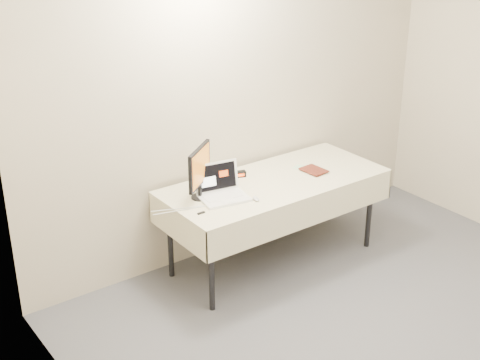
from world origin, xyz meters
TOP-DOWN VIEW (x-y plane):
  - back_wall at (0.00, 2.50)m, footprint 4.00×0.10m
  - table at (0.00, 2.05)m, footprint 1.86×0.81m
  - laptop at (-0.52, 2.05)m, footprint 0.40×0.35m
  - monitor at (-0.66, 2.12)m, footprint 0.33×0.26m
  - book at (0.30, 1.99)m, footprint 0.16×0.03m
  - alarm_clock at (-0.19, 2.28)m, footprint 0.12×0.08m
  - clicker at (-0.35, 1.84)m, footprint 0.06×0.09m
  - paper_form at (0.37, 2.06)m, footprint 0.19×0.28m
  - usb_dongle at (-0.81, 1.89)m, footprint 0.06×0.02m

SIDE VIEW (x-z plane):
  - table at x=0.00m, z-range 0.31..1.05m
  - paper_form at x=0.37m, z-range 0.74..0.74m
  - usb_dongle at x=-0.81m, z-range 0.74..0.75m
  - clicker at x=-0.35m, z-range 0.74..0.76m
  - alarm_clock at x=-0.19m, z-range 0.74..0.79m
  - laptop at x=-0.52m, z-range 0.67..0.92m
  - book at x=0.30m, z-range 0.74..0.95m
  - monitor at x=-0.66m, z-range 0.77..1.18m
  - back_wall at x=0.00m, z-range 0.00..2.70m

